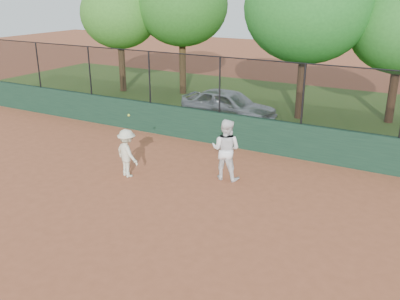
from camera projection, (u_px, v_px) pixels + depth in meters
The scene contains 10 objects.
ground at pixel (130, 215), 11.25m from camera, with size 80.00×80.00×0.00m, color #9D5032.
back_wall at pixel (231, 130), 15.98m from camera, with size 26.00×0.20×1.20m, color #193826.
grass_strip at pixel (285, 109), 21.12m from camera, with size 36.00×12.00×0.01m, color #2F4E18.
parked_car at pixel (228, 106), 18.89m from camera, with size 1.68×4.17×1.42m, color silver.
player_second at pixel (226, 149), 13.14m from camera, with size 0.90×0.70×1.84m, color white.
player_main at pixel (127, 153), 13.37m from camera, with size 1.09×0.85×2.03m.
fence_assembly at pixel (232, 85), 15.43m from camera, with size 26.00×0.06×2.00m.
tree_0 at pixel (119, 14), 23.52m from camera, with size 4.22×3.84×5.97m.
tree_1 at pixel (182, 5), 22.79m from camera, with size 4.83×4.39×6.69m.
tree_2 at pixel (307, 8), 18.13m from camera, with size 5.25×4.77×6.92m.
Camera 1 is at (6.37, -7.91, 5.40)m, focal length 40.00 mm.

